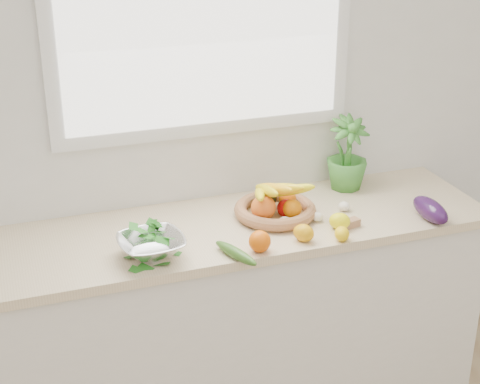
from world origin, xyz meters
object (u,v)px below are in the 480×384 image
object	(u,v)px
eggplant	(430,210)
colander_with_spinach	(151,242)
fruit_basket	(274,206)
potted_herb	(347,154)
apple	(286,208)
cucumber	(236,253)

from	to	relation	value
eggplant	colander_with_spinach	bearing A→B (deg)	176.86
fruit_basket	colander_with_spinach	bearing A→B (deg)	-162.65
fruit_basket	potted_herb	bearing A→B (deg)	23.00
apple	fruit_basket	size ratio (longest dim) A/B	0.18
cucumber	colander_with_spinach	distance (m)	0.32
apple	potted_herb	bearing A→B (deg)	27.50
potted_herb	fruit_basket	bearing A→B (deg)	-157.00
apple	cucumber	bearing A→B (deg)	-139.30
cucumber	potted_herb	distance (m)	0.85
eggplant	potted_herb	size ratio (longest dim) A/B	0.66
apple	cucumber	distance (m)	0.42
apple	eggplant	distance (m)	0.60
cucumber	potted_herb	world-z (taller)	potted_herb
cucumber	fruit_basket	world-z (taller)	fruit_basket
potted_herb	cucumber	bearing A→B (deg)	-145.93
fruit_basket	colander_with_spinach	xyz separation A→B (m)	(-0.57, -0.18, 0.01)
cucumber	eggplant	bearing A→B (deg)	3.19
eggplant	colander_with_spinach	xyz separation A→B (m)	(-1.17, 0.06, 0.02)
fruit_basket	colander_with_spinach	world-z (taller)	fruit_basket
cucumber	potted_herb	bearing A→B (deg)	34.07
apple	colander_with_spinach	bearing A→B (deg)	-165.32
eggplant	cucumber	bearing A→B (deg)	-176.81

